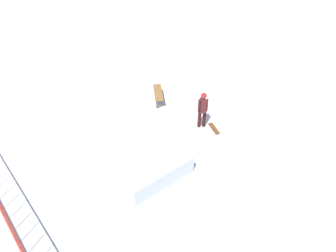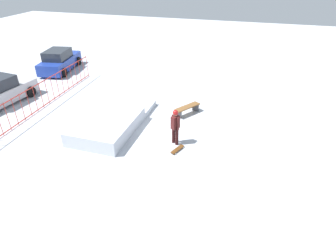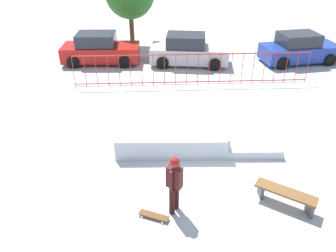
{
  "view_description": "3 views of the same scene",
  "coord_description": "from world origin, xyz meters",
  "px_view_note": "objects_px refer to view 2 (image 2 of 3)",
  "views": [
    {
      "loc": [
        -8.3,
        5.42,
        7.97
      ],
      "look_at": [
        -1.17,
        -0.55,
        0.9
      ],
      "focal_mm": 31.29,
      "sensor_mm": 36.0,
      "label": 1
    },
    {
      "loc": [
        -11.95,
        -5.2,
        7.4
      ],
      "look_at": [
        -1.45,
        -2.17,
        1.0
      ],
      "focal_mm": 30.64,
      "sensor_mm": 36.0,
      "label": 2
    },
    {
      "loc": [
        -1.61,
        -8.87,
        6.49
      ],
      "look_at": [
        -1.29,
        0.89,
        0.6
      ],
      "focal_mm": 35.69,
      "sensor_mm": 36.0,
      "label": 3
    }
  ],
  "objects_px": {
    "skater": "(175,125)",
    "parked_car_blue": "(60,61)",
    "skate_ramp": "(111,122)",
    "skateboard": "(177,149)",
    "park_bench": "(187,108)"
  },
  "relations": [
    {
      "from": "skateboard",
      "to": "parked_car_blue",
      "type": "bearing_deg",
      "value": 77.08
    },
    {
      "from": "park_bench",
      "to": "skate_ramp",
      "type": "bearing_deg",
      "value": 126.04
    },
    {
      "from": "skate_ramp",
      "to": "skater",
      "type": "bearing_deg",
      "value": -97.5
    },
    {
      "from": "skate_ramp",
      "to": "park_bench",
      "type": "distance_m",
      "value": 4.15
    },
    {
      "from": "skate_ramp",
      "to": "parked_car_blue",
      "type": "bearing_deg",
      "value": 49.03
    },
    {
      "from": "skateboard",
      "to": "park_bench",
      "type": "xyz_separation_m",
      "value": [
        3.5,
        0.36,
        0.28
      ]
    },
    {
      "from": "park_bench",
      "to": "parked_car_blue",
      "type": "height_order",
      "value": "parked_car_blue"
    },
    {
      "from": "skate_ramp",
      "to": "skateboard",
      "type": "distance_m",
      "value": 3.87
    },
    {
      "from": "skater",
      "to": "parked_car_blue",
      "type": "height_order",
      "value": "skater"
    },
    {
      "from": "skateboard",
      "to": "skate_ramp",
      "type": "bearing_deg",
      "value": 96.09
    },
    {
      "from": "skater",
      "to": "parked_car_blue",
      "type": "xyz_separation_m",
      "value": [
        7.31,
        10.97,
        -0.28
      ]
    },
    {
      "from": "parked_car_blue",
      "to": "skateboard",
      "type": "bearing_deg",
      "value": -134.24
    },
    {
      "from": "skater",
      "to": "park_bench",
      "type": "bearing_deg",
      "value": 34.14
    },
    {
      "from": "skate_ramp",
      "to": "skater",
      "type": "height_order",
      "value": "skater"
    },
    {
      "from": "park_bench",
      "to": "parked_car_blue",
      "type": "distance_m",
      "value": 11.71
    }
  ]
}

